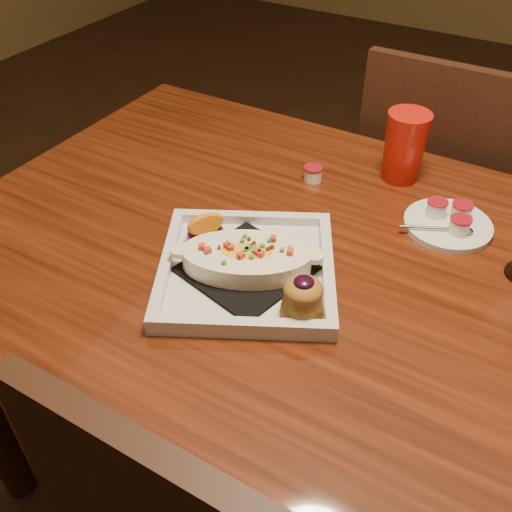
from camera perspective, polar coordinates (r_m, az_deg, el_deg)
The scene contains 7 objects.
floor at distance 1.57m, azimuth 6.65°, elevation -22.51°, with size 7.00×7.00×0.00m, color black.
table at distance 1.04m, azimuth 9.35°, elevation -5.61°, with size 1.50×0.90×0.75m.
chair_far at distance 1.61m, azimuth 17.67°, elevation 4.89°, with size 0.42×0.42×0.93m.
plate at distance 0.93m, azimuth -0.47°, elevation -1.09°, with size 0.38×0.38×0.08m.
saucer at distance 1.10m, azimuth 18.66°, elevation 3.24°, with size 0.16×0.16×0.11m.
creamer_loose at distance 1.18m, azimuth 5.71°, elevation 8.23°, with size 0.04×0.04×0.03m.
red_tumbler at distance 1.19m, azimuth 14.63°, elevation 10.52°, with size 0.09×0.09×0.14m, color red.
Camera 1 is at (0.22, -0.70, 1.39)m, focal length 40.00 mm.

